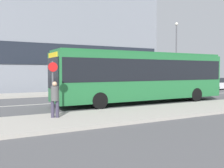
{
  "coord_description": "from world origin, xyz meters",
  "views": [
    {
      "loc": [
        -6.88,
        -16.42,
        2.17
      ],
      "look_at": [
        0.69,
        -2.17,
        1.32
      ],
      "focal_mm": 40.0,
      "sensor_mm": 36.0,
      "label": 1
    }
  ],
  "objects_px": {
    "pedestrian_near_stop": "(55,97)",
    "street_lamp": "(176,49)",
    "parked_car_1": "(220,84)",
    "parked_car_0": "(185,85)",
    "bus_stop_sign": "(53,83)",
    "city_bus": "(143,74)"
  },
  "relations": [
    {
      "from": "street_lamp",
      "to": "pedestrian_near_stop",
      "type": "bearing_deg",
      "value": -146.79
    },
    {
      "from": "parked_car_0",
      "to": "pedestrian_near_stop",
      "type": "distance_m",
      "value": 18.89
    },
    {
      "from": "street_lamp",
      "to": "parked_car_1",
      "type": "bearing_deg",
      "value": -21.65
    },
    {
      "from": "parked_car_0",
      "to": "pedestrian_near_stop",
      "type": "relative_size",
      "value": 2.88
    },
    {
      "from": "parked_car_1",
      "to": "bus_stop_sign",
      "type": "bearing_deg",
      "value": -159.03
    },
    {
      "from": "parked_car_1",
      "to": "pedestrian_near_stop",
      "type": "xyz_separation_m",
      "value": [
        -22.07,
        -9.23,
        0.38
      ]
    },
    {
      "from": "parked_car_1",
      "to": "city_bus",
      "type": "bearing_deg",
      "value": -158.49
    },
    {
      "from": "parked_car_0",
      "to": "parked_car_1",
      "type": "height_order",
      "value": "parked_car_0"
    },
    {
      "from": "city_bus",
      "to": "bus_stop_sign",
      "type": "distance_m",
      "value": 7.18
    },
    {
      "from": "pedestrian_near_stop",
      "to": "street_lamp",
      "type": "relative_size",
      "value": 0.21
    },
    {
      "from": "city_bus",
      "to": "parked_car_0",
      "type": "xyz_separation_m",
      "value": [
        9.63,
        5.92,
        -1.27
      ]
    },
    {
      "from": "parked_car_0",
      "to": "street_lamp",
      "type": "height_order",
      "value": "street_lamp"
    },
    {
      "from": "parked_car_0",
      "to": "bus_stop_sign",
      "type": "relative_size",
      "value": 1.82
    },
    {
      "from": "bus_stop_sign",
      "to": "parked_car_1",
      "type": "bearing_deg",
      "value": 20.97
    },
    {
      "from": "pedestrian_near_stop",
      "to": "street_lamp",
      "type": "distance_m",
      "value": 20.78
    },
    {
      "from": "parked_car_0",
      "to": "pedestrian_near_stop",
      "type": "bearing_deg",
      "value": -150.99
    },
    {
      "from": "city_bus",
      "to": "pedestrian_near_stop",
      "type": "height_order",
      "value": "city_bus"
    },
    {
      "from": "city_bus",
      "to": "parked_car_1",
      "type": "distance_m",
      "value": 16.38
    },
    {
      "from": "parked_car_0",
      "to": "bus_stop_sign",
      "type": "height_order",
      "value": "bus_stop_sign"
    },
    {
      "from": "city_bus",
      "to": "pedestrian_near_stop",
      "type": "xyz_separation_m",
      "value": [
        -6.89,
        -3.24,
        -0.93
      ]
    },
    {
      "from": "city_bus",
      "to": "parked_car_0",
      "type": "height_order",
      "value": "city_bus"
    },
    {
      "from": "pedestrian_near_stop",
      "to": "bus_stop_sign",
      "type": "xyz_separation_m",
      "value": [
        0.13,
        0.82,
        0.58
      ]
    }
  ]
}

